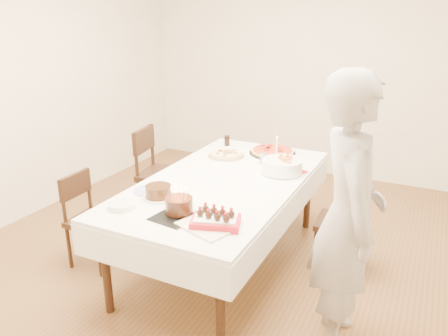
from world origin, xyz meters
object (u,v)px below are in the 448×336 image
at_px(dining_table, 224,222).
at_px(cola_glass, 227,141).
at_px(layer_cake, 158,192).
at_px(pizza_pepperoni, 272,151).
at_px(chair_left_dessert, 95,221).
at_px(taper_candle, 277,149).
at_px(person, 348,218).
at_px(chair_right_savory, 340,223).
at_px(chair_left_savory, 164,174).
at_px(birthday_cake, 179,200).
at_px(pizza_white, 226,155).
at_px(pasta_bowl, 282,166).
at_px(strawberry_box, 216,220).

xyz_separation_m(dining_table, cola_glass, (-0.39, 0.87, 0.42)).
bearing_deg(layer_cake, pizza_pepperoni, 74.69).
relative_size(chair_left_dessert, layer_cake, 3.35).
relative_size(taper_candle, cola_glass, 2.51).
bearing_deg(cola_glass, person, -43.33).
bearing_deg(chair_right_savory, chair_left_dessert, -157.64).
bearing_deg(cola_glass, chair_left_savory, -147.22).
bearing_deg(cola_glass, birthday_cake, -75.45).
height_order(chair_left_savory, pizza_white, chair_left_savory).
bearing_deg(cola_glass, layer_cake, -84.62).
bearing_deg(pizza_white, chair_right_savory, -8.38).
xyz_separation_m(chair_right_savory, cola_glass, (-1.26, 0.50, 0.41)).
xyz_separation_m(taper_candle, birthday_cake, (-0.21, -1.27, -0.03)).
height_order(pasta_bowl, taper_candle, taper_candle).
xyz_separation_m(chair_left_savory, taper_candle, (1.16, 0.07, 0.41)).
bearing_deg(taper_candle, chair_left_dessert, -137.83).
height_order(chair_left_dessert, layer_cake, layer_cake).
bearing_deg(pizza_pepperoni, taper_candle, -62.55).
relative_size(person, birthday_cake, 9.61).
bearing_deg(chair_left_savory, taper_candle, 174.20).
bearing_deg(person, dining_table, 43.56).
relative_size(dining_table, layer_cake, 9.13).
xyz_separation_m(pizza_pepperoni, birthday_cake, (-0.10, -1.50, 0.07)).
bearing_deg(chair_right_savory, strawberry_box, -119.74).
bearing_deg(pizza_pepperoni, cola_glass, 174.47).
relative_size(pasta_bowl, layer_cake, 1.42).
distance_m(layer_cake, strawberry_box, 0.60).
distance_m(person, cola_glass, 2.00).
relative_size(dining_table, chair_left_savory, 2.28).
bearing_deg(pizza_pepperoni, chair_left_dessert, -129.37).
relative_size(chair_left_savory, pizza_pepperoni, 2.16).
xyz_separation_m(pizza_white, birthday_cake, (0.25, -1.22, 0.07)).
xyz_separation_m(dining_table, person, (1.06, -0.51, 0.49)).
xyz_separation_m(cola_glass, layer_cake, (0.13, -1.39, -0.00)).
height_order(pizza_white, strawberry_box, strawberry_box).
height_order(dining_table, pizza_pepperoni, pizza_pepperoni).
distance_m(chair_left_dessert, pizza_pepperoni, 1.71).
xyz_separation_m(dining_table, pizza_white, (-0.24, 0.53, 0.40)).
distance_m(dining_table, strawberry_box, 0.89).
distance_m(pasta_bowl, cola_glass, 0.91).
xyz_separation_m(pizza_pepperoni, cola_glass, (-0.50, 0.05, 0.03)).
bearing_deg(birthday_cake, strawberry_box, -9.18).
distance_m(chair_left_dessert, taper_candle, 1.66).
bearing_deg(strawberry_box, person, 16.55).
relative_size(chair_right_savory, taper_candle, 3.16).
xyz_separation_m(chair_right_savory, chair_left_dessert, (-1.82, -0.84, -0.00)).
distance_m(cola_glass, birthday_cake, 1.60).
height_order(chair_left_dessert, person, person).
bearing_deg(chair_left_dessert, chair_left_savory, -92.68).
xyz_separation_m(pizza_white, cola_glass, (-0.15, 0.33, 0.03)).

